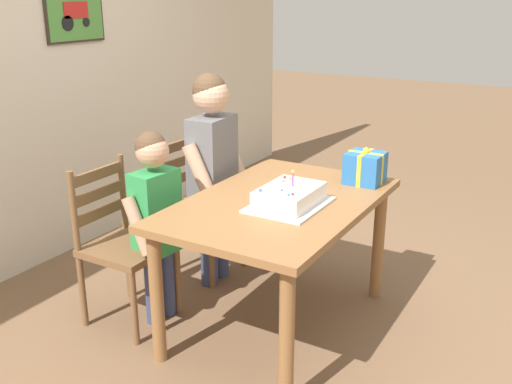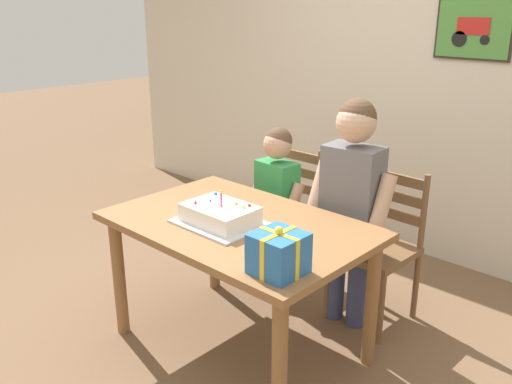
{
  "view_description": "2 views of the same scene",
  "coord_description": "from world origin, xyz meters",
  "px_view_note": "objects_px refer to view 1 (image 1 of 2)",
  "views": [
    {
      "loc": [
        -2.59,
        -1.38,
        1.81
      ],
      "look_at": [
        -0.13,
        0.07,
        0.83
      ],
      "focal_mm": 41.07,
      "sensor_mm": 36.0,
      "label": 1
    },
    {
      "loc": [
        1.85,
        -1.84,
        1.84
      ],
      "look_at": [
        0.02,
        0.11,
        0.9
      ],
      "focal_mm": 38.13,
      "sensor_mm": 36.0,
      "label": 2
    }
  ],
  "objects_px": {
    "dining_table": "(279,218)",
    "child_younger": "(156,209)",
    "gift_box_red_large": "(365,168)",
    "chair_right": "(200,204)",
    "child_older": "(213,160)",
    "birthday_cake": "(289,197)",
    "chair_left": "(122,243)"
  },
  "relations": [
    {
      "from": "gift_box_red_large",
      "to": "child_younger",
      "type": "relative_size",
      "value": 0.19
    },
    {
      "from": "gift_box_red_large",
      "to": "chair_left",
      "type": "relative_size",
      "value": 0.23
    },
    {
      "from": "dining_table",
      "to": "child_older",
      "type": "xyz_separation_m",
      "value": [
        0.28,
        0.62,
        0.17
      ]
    },
    {
      "from": "gift_box_red_large",
      "to": "child_younger",
      "type": "bearing_deg",
      "value": 131.31
    },
    {
      "from": "chair_right",
      "to": "child_older",
      "type": "distance_m",
      "value": 0.41
    },
    {
      "from": "chair_right",
      "to": "dining_table",
      "type": "bearing_deg",
      "value": -115.0
    },
    {
      "from": "birthday_cake",
      "to": "child_younger",
      "type": "height_order",
      "value": "child_younger"
    },
    {
      "from": "child_older",
      "to": "child_younger",
      "type": "height_order",
      "value": "child_older"
    },
    {
      "from": "gift_box_red_large",
      "to": "chair_right",
      "type": "xyz_separation_m",
      "value": [
        -0.14,
        1.08,
        -0.38
      ]
    },
    {
      "from": "gift_box_red_large",
      "to": "chair_left",
      "type": "distance_m",
      "value": 1.45
    },
    {
      "from": "gift_box_red_large",
      "to": "chair_right",
      "type": "height_order",
      "value": "gift_box_red_large"
    },
    {
      "from": "chair_left",
      "to": "child_older",
      "type": "distance_m",
      "value": 0.76
    },
    {
      "from": "chair_right",
      "to": "child_older",
      "type": "bearing_deg",
      "value": -117.37
    },
    {
      "from": "child_older",
      "to": "dining_table",
      "type": "bearing_deg",
      "value": -114.29
    },
    {
      "from": "dining_table",
      "to": "chair_right",
      "type": "height_order",
      "value": "chair_right"
    },
    {
      "from": "dining_table",
      "to": "child_younger",
      "type": "height_order",
      "value": "child_younger"
    },
    {
      "from": "dining_table",
      "to": "chair_left",
      "type": "relative_size",
      "value": 1.48
    },
    {
      "from": "child_older",
      "to": "birthday_cake",
      "type": "bearing_deg",
      "value": -115.07
    },
    {
      "from": "birthday_cake",
      "to": "chair_right",
      "type": "bearing_deg",
      "value": 64.45
    },
    {
      "from": "dining_table",
      "to": "chair_right",
      "type": "distance_m",
      "value": 0.9
    },
    {
      "from": "dining_table",
      "to": "child_younger",
      "type": "distance_m",
      "value": 0.68
    },
    {
      "from": "gift_box_red_large",
      "to": "birthday_cake",
      "type": "bearing_deg",
      "value": 160.84
    },
    {
      "from": "chair_left",
      "to": "child_younger",
      "type": "height_order",
      "value": "child_younger"
    },
    {
      "from": "child_younger",
      "to": "birthday_cake",
      "type": "bearing_deg",
      "value": -72.2
    },
    {
      "from": "child_older",
      "to": "child_younger",
      "type": "relative_size",
      "value": 1.22
    },
    {
      "from": "birthday_cake",
      "to": "gift_box_red_large",
      "type": "distance_m",
      "value": 0.6
    },
    {
      "from": "dining_table",
      "to": "child_older",
      "type": "relative_size",
      "value": 1.01
    },
    {
      "from": "chair_left",
      "to": "chair_right",
      "type": "distance_m",
      "value": 0.74
    },
    {
      "from": "chair_right",
      "to": "child_younger",
      "type": "distance_m",
      "value": 0.71
    },
    {
      "from": "gift_box_red_large",
      "to": "dining_table",
      "type": "bearing_deg",
      "value": 151.34
    },
    {
      "from": "dining_table",
      "to": "child_older",
      "type": "height_order",
      "value": "child_older"
    },
    {
      "from": "birthday_cake",
      "to": "child_younger",
      "type": "distance_m",
      "value": 0.75
    }
  ]
}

